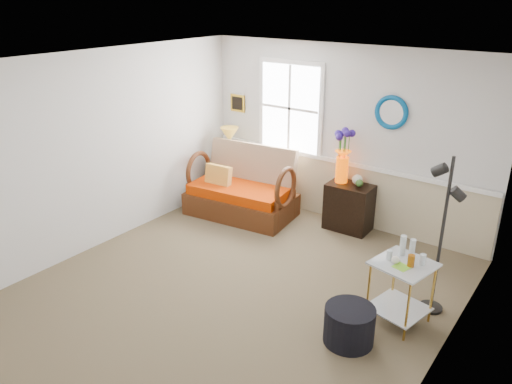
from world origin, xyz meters
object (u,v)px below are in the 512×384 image
Objects in this scene: floor_lamp at (441,237)px; lamp_stand at (230,178)px; side_table at (400,292)px; ottoman at (349,325)px; cabinet at (349,207)px; loveseat at (241,183)px.

lamp_stand is at bearing 165.82° from floor_lamp.
ottoman is (-0.27, -0.62, -0.16)m from side_table.
floor_lamp is (1.65, -1.27, 0.54)m from cabinet.
loveseat reaches higher than lamp_stand.
side_table is at bearing 66.65° from ottoman.
floor_lamp is at bearing -39.34° from cabinet.
side_table is at bearing -51.59° from cabinet.
loveseat is 3.21× the size of ottoman.
cabinet is 1.38× the size of ottoman.
cabinet is 0.39× the size of floor_lamp.
lamp_stand is 0.96× the size of cabinet.
side_table reaches higher than lamp_stand.
floor_lamp is at bearing -19.96° from loveseat.
ottoman is at bearing -113.35° from side_table.
floor_lamp reaches higher than cabinet.
lamp_stand is at bearing 145.84° from ottoman.
side_table is 1.39× the size of ottoman.
lamp_stand is at bearing 155.38° from side_table.
loveseat is 2.33× the size of cabinet.
ottoman is at bearing -65.01° from cabinet.
side_table is (1.43, -1.70, 0.00)m from cabinet.
loveseat is 0.91× the size of floor_lamp.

